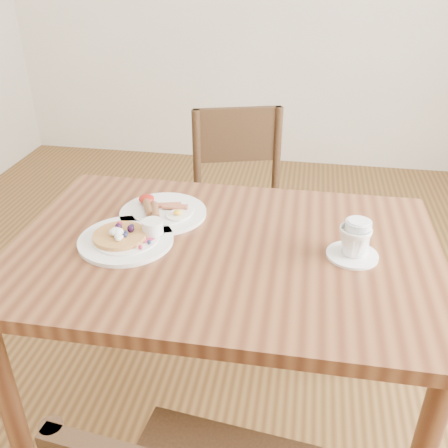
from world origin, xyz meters
name	(u,v)px	position (x,y,z in m)	size (l,w,h in m)	color
ground	(224,424)	(0.00, 0.00, 0.00)	(5.00, 5.00, 0.00)	#543518
dining_table	(224,274)	(0.00, 0.00, 0.65)	(1.20, 0.80, 0.75)	brown
chair_far	(241,203)	(-0.06, 0.77, 0.49)	(0.52, 0.52, 0.88)	#3B2915
pancake_plate	(127,237)	(-0.27, -0.02, 0.76)	(0.27, 0.27, 0.06)	white
breakfast_plate	(162,212)	(-0.22, 0.15, 0.76)	(0.27, 0.27, 0.04)	white
teacup_saucer	(354,244)	(0.35, 0.01, 0.79)	(0.14, 0.14, 0.09)	white
water_glass	(356,238)	(0.36, 0.01, 0.80)	(0.07, 0.07, 0.10)	silver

